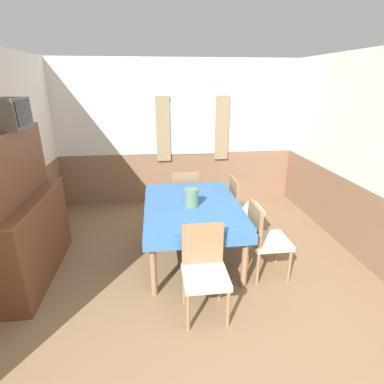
# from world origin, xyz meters

# --- Properties ---
(wall_back) EXTENTS (4.74, 0.10, 2.60)m
(wall_back) POSITION_xyz_m (0.01, 4.17, 1.30)
(wall_back) COLOR white
(wall_back) RESTS_ON ground_plane
(wall_right) EXTENTS (0.05, 4.55, 2.60)m
(wall_right) POSITION_xyz_m (2.20, 2.07, 1.30)
(wall_right) COLOR white
(wall_right) RESTS_ON ground_plane
(dining_table) EXTENTS (1.20, 1.60, 0.78)m
(dining_table) POSITION_xyz_m (-0.00, 2.11, 0.67)
(dining_table) COLOR #386BA8
(dining_table) RESTS_ON ground_plane
(chair_right_near) EXTENTS (0.44, 0.44, 0.92)m
(chair_right_near) POSITION_xyz_m (0.80, 1.63, 0.50)
(chair_right_near) COLOR #93704C
(chair_right_near) RESTS_ON ground_plane
(chair_head_window) EXTENTS (0.44, 0.44, 0.92)m
(chair_head_window) POSITION_xyz_m (-0.00, 3.12, 0.50)
(chair_head_window) COLOR #93704C
(chair_head_window) RESTS_ON ground_plane
(chair_right_far) EXTENTS (0.44, 0.44, 0.92)m
(chair_right_far) POSITION_xyz_m (0.80, 2.60, 0.50)
(chair_right_far) COLOR #93704C
(chair_right_far) RESTS_ON ground_plane
(chair_head_near) EXTENTS (0.44, 0.44, 0.92)m
(chair_head_near) POSITION_xyz_m (-0.00, 1.11, 0.50)
(chair_head_near) COLOR #93704C
(chair_head_near) RESTS_ON ground_plane
(sideboard) EXTENTS (0.46, 1.57, 1.74)m
(sideboard) POSITION_xyz_m (-1.95, 1.94, 0.74)
(sideboard) COLOR brown
(sideboard) RESTS_ON ground_plane
(tv) EXTENTS (0.29, 0.44, 0.32)m
(tv) POSITION_xyz_m (-1.92, 2.06, 1.90)
(tv) COLOR #51473D
(tv) RESTS_ON sideboard
(vase) EXTENTS (0.17, 0.17, 0.22)m
(vase) POSITION_xyz_m (-0.02, 2.03, 0.89)
(vase) COLOR slate
(vase) RESTS_ON dining_table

